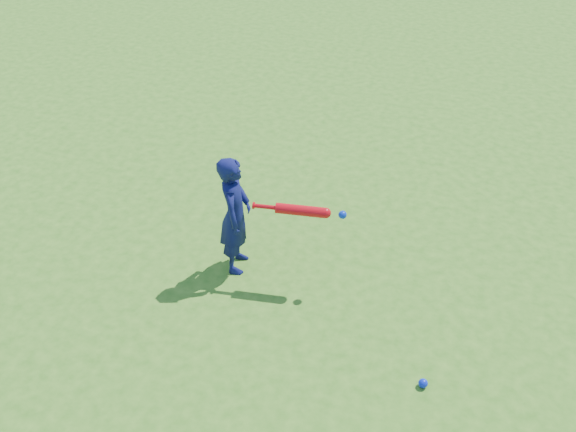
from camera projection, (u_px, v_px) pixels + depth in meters
The scene contains 4 objects.
ground at pixel (254, 258), 6.41m from camera, with size 80.00×80.00×0.00m, color #38771C.
child at pixel (235, 215), 5.97m from camera, with size 0.44×0.29×1.22m, color #10144C.
ground_ball_blue at pixel (423, 383), 5.09m from camera, with size 0.08×0.08×0.08m, color #0C24D6.
bat_swing at pixel (305, 211), 5.73m from camera, with size 0.85×0.20×0.10m.
Camera 1 is at (1.95, -4.54, 4.12)m, focal length 40.00 mm.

